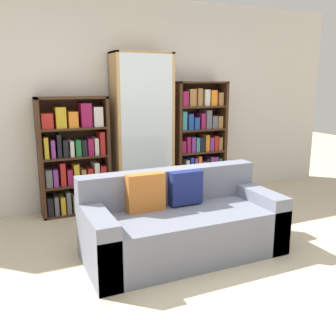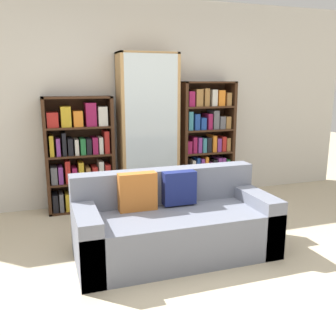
# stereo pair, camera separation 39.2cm
# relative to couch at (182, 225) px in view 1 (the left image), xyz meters

# --- Properties ---
(ground_plane) EXTENTS (16.00, 16.00, 0.00)m
(ground_plane) POSITION_rel_couch_xyz_m (0.09, -0.53, -0.29)
(ground_plane) COLOR beige
(wall_back) EXTENTS (6.59, 0.06, 2.70)m
(wall_back) POSITION_rel_couch_xyz_m (0.09, 1.81, 1.06)
(wall_back) COLOR beige
(wall_back) RESTS_ON ground
(couch) EXTENTS (1.87, 0.83, 0.80)m
(couch) POSITION_rel_couch_xyz_m (0.00, 0.00, 0.00)
(couch) COLOR slate
(couch) RESTS_ON ground
(bookshelf_left) EXTENTS (0.85, 0.32, 1.45)m
(bookshelf_left) POSITION_rel_couch_xyz_m (-0.69, 1.61, 0.41)
(bookshelf_left) COLOR #3D2314
(bookshelf_left) RESTS_ON ground
(display_cabinet) EXTENTS (0.77, 0.36, 1.99)m
(display_cabinet) POSITION_rel_couch_xyz_m (0.20, 1.59, 0.71)
(display_cabinet) COLOR tan
(display_cabinet) RESTS_ON ground
(bookshelf_right) EXTENTS (0.76, 0.32, 1.63)m
(bookshelf_right) POSITION_rel_couch_xyz_m (1.06, 1.61, 0.51)
(bookshelf_right) COLOR #3D2314
(bookshelf_right) RESTS_ON ground
(wine_bottle) EXTENTS (0.08, 0.08, 0.36)m
(wine_bottle) POSITION_rel_couch_xyz_m (0.73, 1.15, -0.14)
(wine_bottle) COLOR #192333
(wine_bottle) RESTS_ON ground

